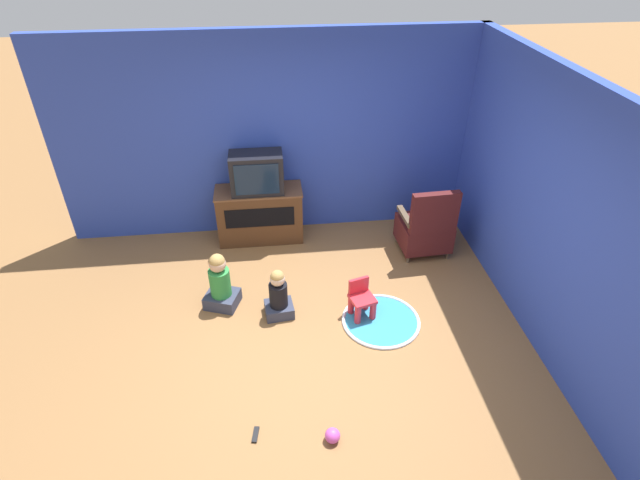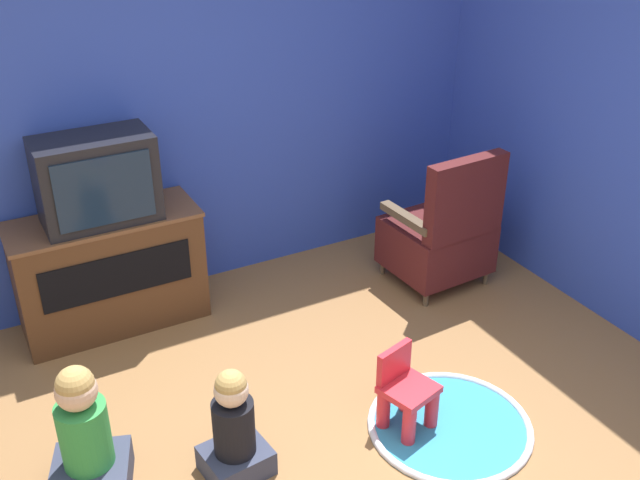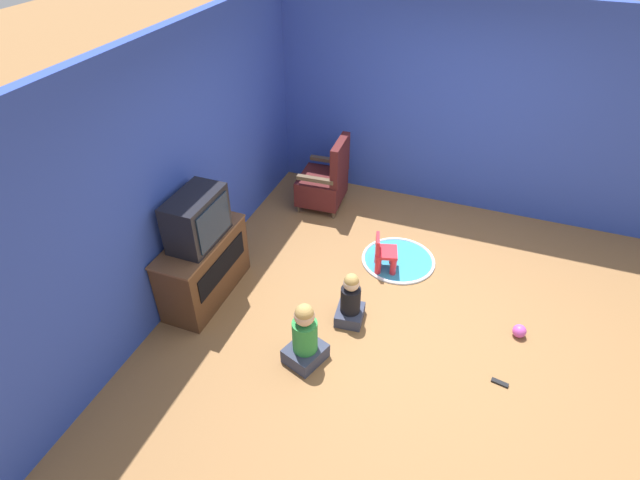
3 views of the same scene
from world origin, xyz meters
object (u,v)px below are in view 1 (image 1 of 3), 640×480
object	(u,v)px
child_watching_center	(278,296)
toy_ball	(333,436)
yellow_kid_chair	(362,301)
black_armchair	(426,228)
television	(257,173)
child_watching_left	(220,284)
remote_control	(256,435)
tv_cabinet	(260,214)

from	to	relation	value
child_watching_center	toy_ball	size ratio (longest dim) A/B	4.55
yellow_kid_chair	black_armchair	bearing A→B (deg)	30.93
television	black_armchair	distance (m)	2.23
yellow_kid_chair	child_watching_center	distance (m)	0.90
child_watching_left	child_watching_center	bearing A→B (deg)	-0.56
child_watching_left	child_watching_center	size ratio (longest dim) A/B	1.16
television	remote_control	distance (m)	3.17
television	toy_ball	bearing A→B (deg)	-80.22
yellow_kid_chair	remote_control	bearing A→B (deg)	-146.11
yellow_kid_chair	child_watching_left	bearing A→B (deg)	151.27
tv_cabinet	remote_control	world-z (taller)	tv_cabinet
yellow_kid_chair	remote_control	distance (m)	1.82
yellow_kid_chair	television	bearing A→B (deg)	107.03
television	black_armchair	size ratio (longest dim) A/B	0.68
child_watching_center	black_armchair	bearing A→B (deg)	20.59
black_armchair	yellow_kid_chair	world-z (taller)	black_armchair
black_armchair	tv_cabinet	bearing A→B (deg)	-18.77
television	yellow_kid_chair	bearing A→B (deg)	-57.04
television	child_watching_center	bearing A→B (deg)	-83.70
yellow_kid_chair	toy_ball	xyz separation A→B (m)	(-0.52, -1.50, -0.13)
child_watching_center	child_watching_left	bearing A→B (deg)	153.59
television	remote_control	world-z (taller)	television
tv_cabinet	television	size ratio (longest dim) A/B	1.70
yellow_kid_chair	toy_ball	size ratio (longest dim) A/B	3.39
tv_cabinet	television	distance (m)	0.61
tv_cabinet	yellow_kid_chair	bearing A→B (deg)	-57.42
black_armchair	child_watching_center	distance (m)	2.14
television	child_watching_center	size ratio (longest dim) A/B	1.10
tv_cabinet	child_watching_left	size ratio (longest dim) A/B	1.62
toy_ball	child_watching_left	bearing A→B (deg)	118.45
black_armchair	remote_control	xyz separation A→B (m)	(-2.18, -2.46, -0.35)
yellow_kid_chair	child_watching_left	xyz separation A→B (m)	(-1.52, 0.35, 0.10)
tv_cabinet	black_armchair	size ratio (longest dim) A/B	1.15
black_armchair	child_watching_left	xyz separation A→B (m)	(-2.53, -0.73, -0.07)
child_watching_center	tv_cabinet	bearing A→B (deg)	89.93
tv_cabinet	child_watching_center	xyz separation A→B (m)	(0.17, -1.54, -0.12)
tv_cabinet	television	world-z (taller)	television
child_watching_left	yellow_kid_chair	bearing A→B (deg)	6.77
tv_cabinet	black_armchair	world-z (taller)	black_armchair
black_armchair	toy_ball	bearing A→B (deg)	56.15
child_watching_left	remote_control	xyz separation A→B (m)	(0.35, -1.73, -0.29)
black_armchair	child_watching_center	size ratio (longest dim) A/B	1.63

